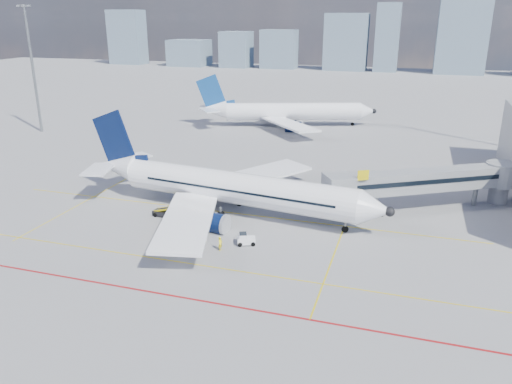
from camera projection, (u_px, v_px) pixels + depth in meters
The scene contains 11 objects.
ground at pixel (207, 238), 54.97m from camera, with size 420.00×420.00×0.00m, color gray.
apron_markings at pixel (187, 253), 51.62m from camera, with size 90.00×35.12×0.01m.
jet_bridge at pixel (433, 181), 62.28m from camera, with size 23.55×15.78×6.30m.
floodlight_mast_nw at pixel (32, 66), 102.07m from camera, with size 3.20×0.61×25.45m.
distant_skyline at pixel (387, 44), 220.11m from camera, with size 259.81×15.75×30.41m.
main_aircraft at pixel (225, 187), 61.66m from camera, with size 40.59×35.26×11.89m.
second_aircraft at pixel (286, 112), 110.73m from camera, with size 38.74×33.00×11.64m.
baggage_tug at pixel (245, 239), 53.31m from camera, with size 2.17×1.77×1.33m.
cargo_dolly at pixel (187, 228), 54.59m from camera, with size 4.45×3.01×2.24m.
belt_loader at pixel (169, 213), 60.67m from camera, with size 5.43×1.84×2.18m.
ramp_worker at pixel (220, 244), 51.93m from camera, with size 0.56×0.37×1.54m, color yellow.
Camera 1 is at (20.24, -46.23, 23.05)m, focal length 35.00 mm.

